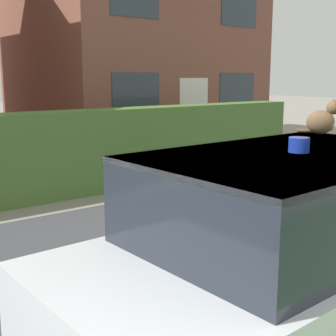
{
  "coord_description": "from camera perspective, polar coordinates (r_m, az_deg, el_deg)",
  "views": [
    {
      "loc": [
        -3.96,
        -0.04,
        2.13
      ],
      "look_at": [
        -0.59,
        4.33,
        1.05
      ],
      "focal_mm": 50.0,
      "sensor_mm": 36.0,
      "label": 1
    }
  ],
  "objects": [
    {
      "name": "garden_hedge",
      "position": [
        8.4,
        -15.32,
        1.33
      ],
      "size": [
        12.25,
        0.64,
        1.54
      ],
      "primitive_type": "cube",
      "color": "#4C7233",
      "rests_on": "ground"
    },
    {
      "name": "police_car",
      "position": [
        3.89,
        17.37,
        -9.9
      ],
      "size": [
        4.59,
        1.79,
        1.69
      ],
      "rotation": [
        0.0,
        0.0,
        0.03
      ],
      "color": "black",
      "rests_on": "road_strip"
    },
    {
      "name": "cat",
      "position": [
        3.68,
        18.4,
        5.59
      ],
      "size": [
        0.25,
        0.29,
        0.26
      ],
      "rotation": [
        0.0,
        0.0,
        5.55
      ],
      "color": "brown",
      "rests_on": "police_car"
    },
    {
      "name": "house_right",
      "position": [
        15.28,
        -4.38,
        18.61
      ],
      "size": [
        6.81,
        5.93,
        8.13
      ],
      "color": "brown",
      "rests_on": "ground"
    },
    {
      "name": "road_strip",
      "position": [
        5.84,
        8.58,
        -10.38
      ],
      "size": [
        28.0,
        5.93,
        0.01
      ],
      "primitive_type": "cube",
      "color": "#424247",
      "rests_on": "ground"
    }
  ]
}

